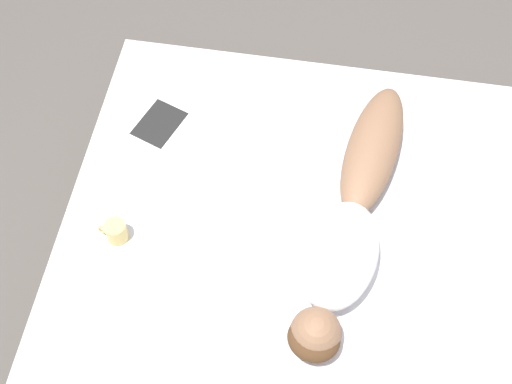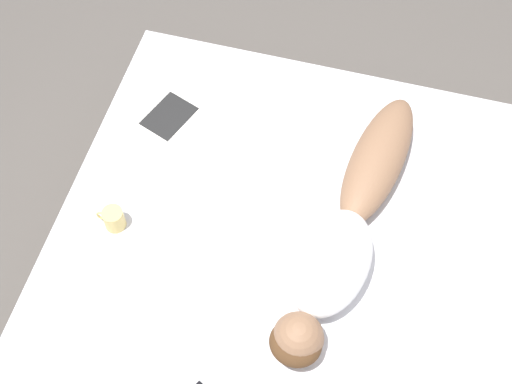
% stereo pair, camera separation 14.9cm
% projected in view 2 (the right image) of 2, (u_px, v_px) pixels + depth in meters
% --- Properties ---
extents(ground_plane, '(12.00, 12.00, 0.00)m').
position_uv_depth(ground_plane, '(288.00, 322.00, 3.18)').
color(ground_plane, '#4C4742').
extents(bed, '(1.99, 2.12, 0.54)m').
position_uv_depth(bed, '(291.00, 299.00, 2.95)').
color(bed, beige).
rests_on(bed, ground_plane).
extents(person, '(0.42, 1.29, 0.22)m').
position_uv_depth(person, '(344.00, 234.00, 2.70)').
color(person, brown).
rests_on(person, bed).
extents(open_magazine, '(0.58, 0.47, 0.01)m').
position_uv_depth(open_magazine, '(191.00, 130.00, 3.06)').
color(open_magazine, silver).
rests_on(open_magazine, bed).
extents(coffee_mug, '(0.12, 0.08, 0.10)m').
position_uv_depth(coffee_mug, '(113.00, 218.00, 2.78)').
color(coffee_mug, tan).
rests_on(coffee_mug, bed).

